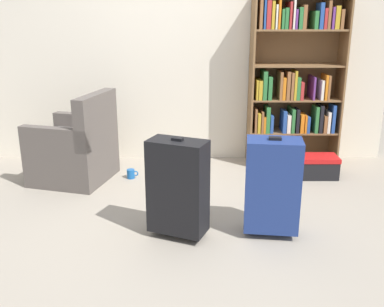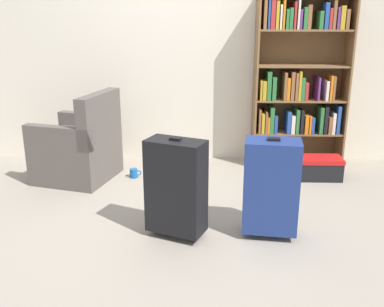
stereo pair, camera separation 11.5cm
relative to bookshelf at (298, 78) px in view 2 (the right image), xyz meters
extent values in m
plane|color=#9E9384|center=(-1.19, -1.54, -0.97)|extent=(8.04, 8.04, 0.00)
cube|color=beige|center=(-1.19, 0.23, 0.33)|extent=(4.59, 0.10, 2.60)
cube|color=brown|center=(-0.46, -0.01, -0.06)|extent=(0.02, 0.34, 1.82)
cube|color=brown|center=(0.51, -0.01, -0.06)|extent=(0.02, 0.34, 1.82)
cube|color=brown|center=(0.02, 0.15, -0.06)|extent=(0.98, 0.02, 1.82)
cube|color=brown|center=(0.02, -0.01, -0.96)|extent=(0.94, 0.32, 0.02)
cube|color=brown|center=(0.02, -0.01, -0.59)|extent=(0.94, 0.32, 0.02)
cube|color=brown|center=(0.02, -0.01, -0.23)|extent=(0.94, 0.32, 0.02)
cube|color=brown|center=(0.02, -0.01, 0.14)|extent=(0.94, 0.32, 0.02)
cube|color=brown|center=(0.02, -0.01, 0.50)|extent=(0.94, 0.32, 0.02)
cube|color=brown|center=(-0.41, -0.06, -0.45)|extent=(0.02, 0.22, 0.26)
cube|color=gold|center=(-0.37, -0.06, -0.48)|extent=(0.03, 0.21, 0.21)
cube|color=brown|center=(-0.34, -0.04, -0.47)|extent=(0.02, 0.25, 0.23)
cube|color=orange|center=(-0.31, -0.03, -0.49)|extent=(0.02, 0.28, 0.18)
cube|color=#2D7238|center=(-0.28, -0.05, -0.44)|extent=(0.04, 0.25, 0.28)
cube|color=#264C99|center=(-0.23, -0.06, -0.49)|extent=(0.03, 0.22, 0.19)
cube|color=#264C99|center=(-0.09, -0.06, -0.46)|extent=(0.04, 0.22, 0.24)
cube|color=silver|center=(-0.05, -0.05, -0.48)|extent=(0.04, 0.24, 0.20)
cube|color=#2D7238|center=(0.00, -0.03, -0.45)|extent=(0.03, 0.28, 0.26)
cube|color=black|center=(0.04, -0.07, -0.45)|extent=(0.03, 0.20, 0.26)
cube|color=orange|center=(0.09, -0.05, -0.48)|extent=(0.04, 0.24, 0.20)
cube|color=orange|center=(0.13, -0.07, -0.49)|extent=(0.02, 0.20, 0.19)
cube|color=#264C99|center=(0.16, -0.08, -0.49)|extent=(0.03, 0.19, 0.18)
cube|color=#2D7238|center=(0.25, -0.06, -0.44)|extent=(0.03, 0.21, 0.29)
cube|color=black|center=(0.30, -0.06, -0.43)|extent=(0.04, 0.21, 0.30)
cube|color=brown|center=(0.35, -0.05, -0.49)|extent=(0.03, 0.24, 0.19)
cube|color=silver|center=(0.38, -0.05, -0.47)|extent=(0.03, 0.24, 0.23)
cube|color=#264C99|center=(0.43, -0.07, -0.43)|extent=(0.03, 0.19, 0.31)
cube|color=gold|center=(-0.41, -0.07, -0.11)|extent=(0.02, 0.19, 0.21)
cube|color=gold|center=(-0.37, -0.03, -0.12)|extent=(0.04, 0.28, 0.21)
cube|color=#2D7238|center=(-0.33, -0.03, -0.07)|extent=(0.04, 0.28, 0.30)
cube|color=#2D7238|center=(-0.27, -0.06, -0.10)|extent=(0.04, 0.22, 0.24)
cube|color=brown|center=(-0.16, -0.04, -0.07)|extent=(0.03, 0.25, 0.29)
cube|color=orange|center=(-0.12, -0.05, -0.10)|extent=(0.03, 0.24, 0.24)
cube|color=brown|center=(-0.08, -0.06, -0.07)|extent=(0.04, 0.22, 0.30)
cube|color=brown|center=(-0.04, -0.05, -0.07)|extent=(0.03, 0.24, 0.29)
cube|color=gold|center=(-0.01, -0.05, -0.07)|extent=(0.03, 0.24, 0.31)
cube|color=#2D7238|center=(0.03, -0.07, -0.10)|extent=(0.04, 0.20, 0.24)
cube|color=#B22D2D|center=(0.07, -0.03, -0.12)|extent=(0.03, 0.29, 0.19)
cube|color=#66337F|center=(0.19, -0.03, -0.10)|extent=(0.02, 0.28, 0.24)
cube|color=silver|center=(0.28, -0.06, -0.11)|extent=(0.03, 0.22, 0.21)
cube|color=orange|center=(0.32, -0.06, -0.09)|extent=(0.03, 0.22, 0.26)
cube|color=brown|center=(0.35, -0.08, -0.09)|extent=(0.02, 0.19, 0.26)
cube|color=brown|center=(-0.40, -0.03, 0.65)|extent=(0.03, 0.28, 0.28)
cube|color=#264C99|center=(-0.37, -0.04, 0.66)|extent=(0.02, 0.26, 0.30)
cube|color=#B22D2D|center=(-0.33, -0.06, 0.65)|extent=(0.04, 0.22, 0.28)
cube|color=gold|center=(-0.28, -0.06, 0.65)|extent=(0.03, 0.22, 0.27)
cube|color=silver|center=(-0.25, -0.05, 0.63)|extent=(0.02, 0.24, 0.24)
cube|color=orange|center=(-0.22, -0.04, 0.65)|extent=(0.02, 0.26, 0.28)
cube|color=#2D7238|center=(-0.18, -0.04, 0.61)|extent=(0.03, 0.25, 0.20)
cube|color=#2D7238|center=(-0.14, -0.04, 0.61)|extent=(0.03, 0.25, 0.21)
cube|color=#B22D2D|center=(-0.11, -0.04, 0.64)|extent=(0.02, 0.27, 0.27)
cube|color=silver|center=(-0.07, -0.05, 0.66)|extent=(0.02, 0.23, 0.31)
cube|color=#66337F|center=(-0.04, -0.08, 0.61)|extent=(0.02, 0.19, 0.20)
cube|color=#2D7238|center=(0.00, -0.04, 0.62)|extent=(0.04, 0.25, 0.21)
cube|color=brown|center=(0.04, -0.05, 0.63)|extent=(0.04, 0.23, 0.24)
cube|color=#2D7238|center=(0.16, -0.04, 0.60)|extent=(0.04, 0.25, 0.18)
cube|color=#264C99|center=(0.21, -0.07, 0.64)|extent=(0.04, 0.20, 0.26)
cube|color=#B22D2D|center=(0.25, -0.05, 0.61)|extent=(0.03, 0.24, 0.21)
cube|color=brown|center=(0.28, -0.03, 0.65)|extent=(0.03, 0.28, 0.28)
cube|color=#66337F|center=(0.33, -0.03, 0.62)|extent=(0.02, 0.28, 0.22)
cube|color=gold|center=(0.37, -0.06, 0.62)|extent=(0.04, 0.21, 0.23)
cube|color=brown|center=(0.42, -0.06, 0.61)|extent=(0.03, 0.22, 0.20)
cube|color=#59514C|center=(-2.31, -0.53, -0.77)|extent=(0.86, 0.86, 0.40)
cube|color=gray|center=(-2.31, -0.53, -0.53)|extent=(0.69, 0.63, 0.08)
cube|color=#59514C|center=(-2.03, -0.61, -0.32)|extent=(0.30, 0.71, 0.50)
cube|color=#59514C|center=(-2.23, -0.24, -0.46)|extent=(0.70, 0.28, 0.22)
cube|color=#59514C|center=(-2.39, -0.82, -0.46)|extent=(0.70, 0.28, 0.22)
cylinder|color=#1959A5|center=(-1.74, -0.51, -0.92)|extent=(0.08, 0.08, 0.10)
torus|color=#1959A5|center=(-1.68, -0.51, -0.91)|extent=(0.06, 0.01, 0.06)
cube|color=black|center=(0.15, -0.47, -0.87)|extent=(0.49, 0.25, 0.20)
cube|color=red|center=(0.15, -0.47, -0.76)|extent=(0.50, 0.26, 0.04)
cube|color=black|center=(-1.21, -1.75, -0.56)|extent=(0.48, 0.37, 0.72)
cube|color=black|center=(-1.21, -1.75, -0.19)|extent=(0.09, 0.07, 0.02)
cylinder|color=black|center=(-1.34, -1.69, -0.94)|extent=(0.07, 0.07, 0.05)
cylinder|color=black|center=(-1.07, -1.81, -0.94)|extent=(0.07, 0.07, 0.05)
cube|color=navy|center=(-0.50, -1.71, -0.56)|extent=(0.43, 0.30, 0.71)
cube|color=black|center=(-0.50, -1.71, -0.20)|extent=(0.10, 0.06, 0.02)
cylinder|color=black|center=(-0.64, -1.70, -0.94)|extent=(0.06, 0.06, 0.05)
cylinder|color=black|center=(-0.35, -1.73, -0.94)|extent=(0.06, 0.06, 0.05)
camera|label=1|loc=(-1.10, -4.81, 0.68)|focal=41.46mm
camera|label=2|loc=(-0.99, -4.81, 0.68)|focal=41.46mm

